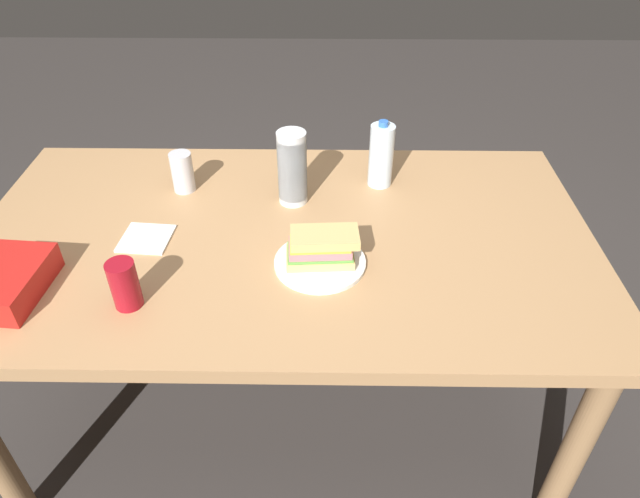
# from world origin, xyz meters

# --- Properties ---
(ground_plane) EXTENTS (8.00, 8.00, 0.00)m
(ground_plane) POSITION_xyz_m (0.00, 0.00, 0.00)
(ground_plane) COLOR #383330
(dining_table) EXTENTS (1.70, 0.97, 0.76)m
(dining_table) POSITION_xyz_m (0.00, 0.00, 0.67)
(dining_table) COLOR tan
(dining_table) RESTS_ON ground_plane
(paper_plate) EXTENTS (0.23, 0.23, 0.01)m
(paper_plate) POSITION_xyz_m (0.10, -0.13, 0.76)
(paper_plate) COLOR white
(paper_plate) RESTS_ON dining_table
(sandwich) EXTENTS (0.19, 0.11, 0.08)m
(sandwich) POSITION_xyz_m (0.11, -0.13, 0.81)
(sandwich) COLOR #DBB26B
(sandwich) RESTS_ON paper_plate
(soda_can_red) EXTENTS (0.07, 0.07, 0.12)m
(soda_can_red) POSITION_xyz_m (-0.34, -0.28, 0.82)
(soda_can_red) COLOR maroon
(soda_can_red) RESTS_ON dining_table
(chip_bag) EXTENTS (0.17, 0.24, 0.07)m
(chip_bag) POSITION_xyz_m (-0.63, -0.25, 0.79)
(chip_bag) COLOR red
(chip_bag) RESTS_ON dining_table
(water_bottle_tall) EXTENTS (0.07, 0.07, 0.21)m
(water_bottle_tall) POSITION_xyz_m (0.28, 0.27, 0.85)
(water_bottle_tall) COLOR silver
(water_bottle_tall) RESTS_ON dining_table
(plastic_cup_stack) EXTENTS (0.08, 0.08, 0.22)m
(plastic_cup_stack) POSITION_xyz_m (0.02, 0.17, 0.87)
(plastic_cup_stack) COLOR silver
(plastic_cup_stack) RESTS_ON dining_table
(soda_can_silver) EXTENTS (0.07, 0.07, 0.12)m
(soda_can_silver) POSITION_xyz_m (-0.31, 0.22, 0.82)
(soda_can_silver) COLOR silver
(soda_can_silver) RESTS_ON dining_table
(paper_napkin) EXTENTS (0.14, 0.14, 0.01)m
(paper_napkin) POSITION_xyz_m (-0.37, -0.03, 0.76)
(paper_napkin) COLOR white
(paper_napkin) RESTS_ON dining_table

